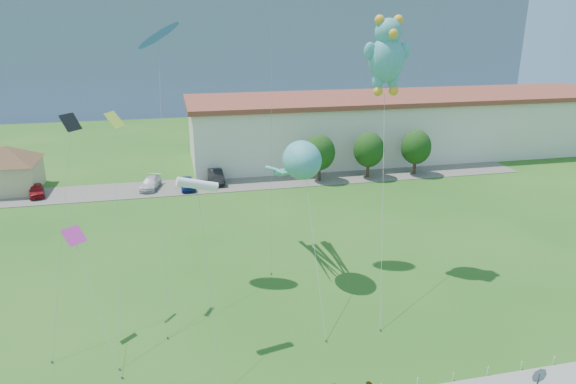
{
  "coord_description": "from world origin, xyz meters",
  "views": [
    {
      "loc": [
        -6.22,
        -20.93,
        17.6
      ],
      "look_at": [
        0.37,
        8.0,
        7.75
      ],
      "focal_mm": 32.0,
      "sensor_mm": 36.0,
      "label": 1
    }
  ],
  "objects_px": {
    "teddy_bear_kite": "(387,54)",
    "parked_car_blue": "(187,183)",
    "parked_car_white": "(150,183)",
    "octopus_kite": "(298,166)",
    "pavilion": "(7,164)",
    "parked_car_black": "(216,176)",
    "stop_sign": "(538,379)",
    "warehouse": "(410,124)",
    "parked_car_red": "(36,190)"
  },
  "relations": [
    {
      "from": "teddy_bear_kite",
      "to": "parked_car_blue",
      "type": "bearing_deg",
      "value": 122.01
    },
    {
      "from": "parked_car_white",
      "to": "octopus_kite",
      "type": "xyz_separation_m",
      "value": [
        11.22,
        -22.41,
        7.36
      ]
    },
    {
      "from": "octopus_kite",
      "to": "teddy_bear_kite",
      "type": "xyz_separation_m",
      "value": [
        6.17,
        -0.1,
        7.52
      ]
    },
    {
      "from": "pavilion",
      "to": "octopus_kite",
      "type": "bearing_deg",
      "value": -43.97
    },
    {
      "from": "pavilion",
      "to": "parked_car_black",
      "type": "height_order",
      "value": "pavilion"
    },
    {
      "from": "stop_sign",
      "to": "parked_car_white",
      "type": "bearing_deg",
      "value": 115.23
    },
    {
      "from": "octopus_kite",
      "to": "parked_car_white",
      "type": "bearing_deg",
      "value": 116.59
    },
    {
      "from": "stop_sign",
      "to": "octopus_kite",
      "type": "bearing_deg",
      "value": 113.38
    },
    {
      "from": "warehouse",
      "to": "parked_car_black",
      "type": "xyz_separation_m",
      "value": [
        -27.8,
        -8.25,
        -3.32
      ]
    },
    {
      "from": "warehouse",
      "to": "octopus_kite",
      "type": "relative_size",
      "value": 4.21
    },
    {
      "from": "pavilion",
      "to": "parked_car_red",
      "type": "height_order",
      "value": "pavilion"
    },
    {
      "from": "parked_car_white",
      "to": "parked_car_red",
      "type": "bearing_deg",
      "value": -167.24
    },
    {
      "from": "parked_car_red",
      "to": "teddy_bear_kite",
      "type": "bearing_deg",
      "value": -51.98
    },
    {
      "from": "parked_car_black",
      "to": "parked_car_red",
      "type": "bearing_deg",
      "value": 178.87
    },
    {
      "from": "pavilion",
      "to": "parked_car_white",
      "type": "xyz_separation_m",
      "value": [
        14.95,
        -2.83,
        -2.35
      ]
    },
    {
      "from": "stop_sign",
      "to": "parked_car_red",
      "type": "relative_size",
      "value": 0.67
    },
    {
      "from": "stop_sign",
      "to": "parked_car_white",
      "type": "distance_m",
      "value": 43.54
    },
    {
      "from": "octopus_kite",
      "to": "parked_car_blue",
      "type": "bearing_deg",
      "value": 108.73
    },
    {
      "from": "pavilion",
      "to": "parked_car_red",
      "type": "distance_m",
      "value": 4.86
    },
    {
      "from": "octopus_kite",
      "to": "teddy_bear_kite",
      "type": "distance_m",
      "value": 9.73
    },
    {
      "from": "pavilion",
      "to": "warehouse",
      "type": "relative_size",
      "value": 0.15
    },
    {
      "from": "stop_sign",
      "to": "parked_car_blue",
      "type": "relative_size",
      "value": 0.66
    },
    {
      "from": "pavilion",
      "to": "parked_car_red",
      "type": "bearing_deg",
      "value": -40.71
    },
    {
      "from": "parked_car_blue",
      "to": "octopus_kite",
      "type": "bearing_deg",
      "value": -73.75
    },
    {
      "from": "stop_sign",
      "to": "parked_car_red",
      "type": "xyz_separation_m",
      "value": [
        -30.27,
        39.43,
        -1.17
      ]
    },
    {
      "from": "pavilion",
      "to": "octopus_kite",
      "type": "distance_m",
      "value": 36.7
    },
    {
      "from": "warehouse",
      "to": "stop_sign",
      "type": "height_order",
      "value": "warehouse"
    },
    {
      "from": "parked_car_blue",
      "to": "parked_car_black",
      "type": "relative_size",
      "value": 0.84
    },
    {
      "from": "stop_sign",
      "to": "parked_car_black",
      "type": "xyz_separation_m",
      "value": [
        -11.3,
        39.95,
        -1.06
      ]
    },
    {
      "from": "stop_sign",
      "to": "parked_car_black",
      "type": "distance_m",
      "value": 41.53
    },
    {
      "from": "parked_car_white",
      "to": "parked_car_black",
      "type": "height_order",
      "value": "parked_car_black"
    },
    {
      "from": "stop_sign",
      "to": "parked_car_white",
      "type": "relative_size",
      "value": 0.59
    },
    {
      "from": "parked_car_blue",
      "to": "parked_car_black",
      "type": "xyz_separation_m",
      "value": [
        3.28,
        1.63,
        0.1
      ]
    },
    {
      "from": "parked_car_red",
      "to": "parked_car_white",
      "type": "xyz_separation_m",
      "value": [
        11.72,
        -0.05,
        -0.02
      ]
    },
    {
      "from": "octopus_kite",
      "to": "teddy_bear_kite",
      "type": "height_order",
      "value": "teddy_bear_kite"
    },
    {
      "from": "parked_car_white",
      "to": "teddy_bear_kite",
      "type": "height_order",
      "value": "teddy_bear_kite"
    },
    {
      "from": "parked_car_red",
      "to": "parked_car_blue",
      "type": "distance_m",
      "value": 15.73
    },
    {
      "from": "parked_car_white",
      "to": "parked_car_blue",
      "type": "bearing_deg",
      "value": -1.72
    },
    {
      "from": "teddy_bear_kite",
      "to": "octopus_kite",
      "type": "bearing_deg",
      "value": 179.1
    },
    {
      "from": "parked_car_red",
      "to": "octopus_kite",
      "type": "xyz_separation_m",
      "value": [
        22.94,
        -22.47,
        7.34
      ]
    },
    {
      "from": "stop_sign",
      "to": "parked_car_black",
      "type": "bearing_deg",
      "value": 105.79
    },
    {
      "from": "parked_car_white",
      "to": "parked_car_blue",
      "type": "height_order",
      "value": "parked_car_blue"
    },
    {
      "from": "pavilion",
      "to": "parked_car_black",
      "type": "xyz_separation_m",
      "value": [
        22.2,
        -2.25,
        -2.22
      ]
    },
    {
      "from": "stop_sign",
      "to": "parked_car_red",
      "type": "distance_m",
      "value": 49.72
    },
    {
      "from": "parked_car_red",
      "to": "parked_car_black",
      "type": "bearing_deg",
      "value": -12.61
    },
    {
      "from": "octopus_kite",
      "to": "parked_car_black",
      "type": "bearing_deg",
      "value": 99.78
    },
    {
      "from": "parked_car_white",
      "to": "parked_car_black",
      "type": "bearing_deg",
      "value": 17.61
    },
    {
      "from": "parked_car_red",
      "to": "parked_car_black",
      "type": "distance_m",
      "value": 18.98
    },
    {
      "from": "pavilion",
      "to": "parked_car_blue",
      "type": "bearing_deg",
      "value": -11.58
    },
    {
      "from": "warehouse",
      "to": "stop_sign",
      "type": "distance_m",
      "value": 51.0
    }
  ]
}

